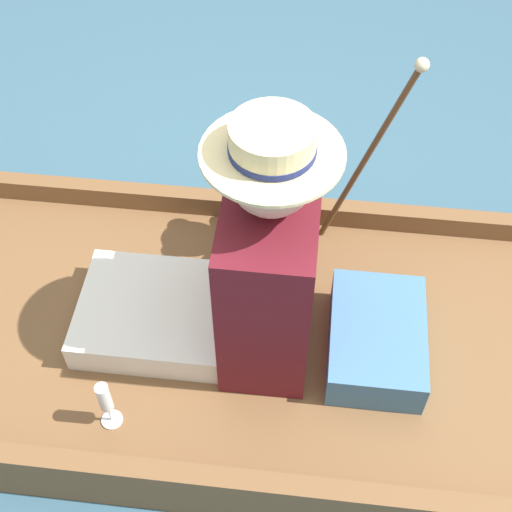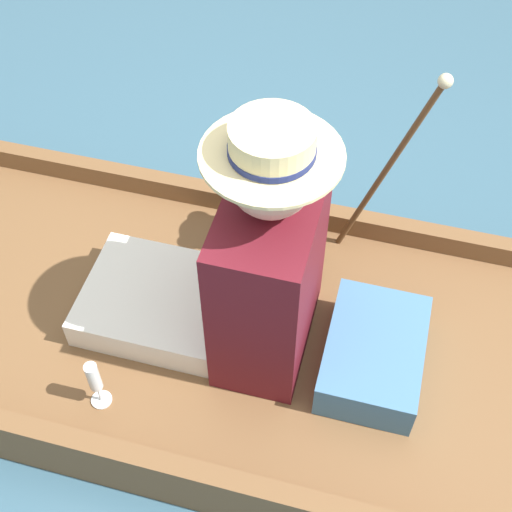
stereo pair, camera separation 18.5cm
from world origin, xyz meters
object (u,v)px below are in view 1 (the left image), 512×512
Objects in this scene: teddy_bear at (271,203)px; walking_cane at (376,142)px; wine_glass at (105,401)px; seated_person at (245,271)px.

walking_cane reaches higher than teddy_bear.
walking_cane is at bearing -41.64° from wine_glass.
seated_person is 1.90× the size of teddy_bear.
teddy_bear is (0.38, -0.04, -0.11)m from seated_person.
seated_person reaches higher than walking_cane.
wine_glass is 1.13m from walking_cane.
walking_cane is (0.81, -0.72, 0.33)m from wine_glass.
wine_glass is at bearing 137.73° from seated_person.
teddy_bear is at bearing -3.07° from seated_person.
wine_glass is at bearing 138.36° from walking_cane.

